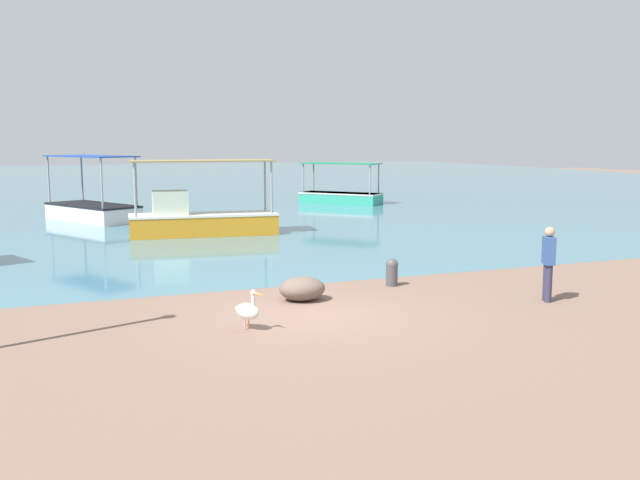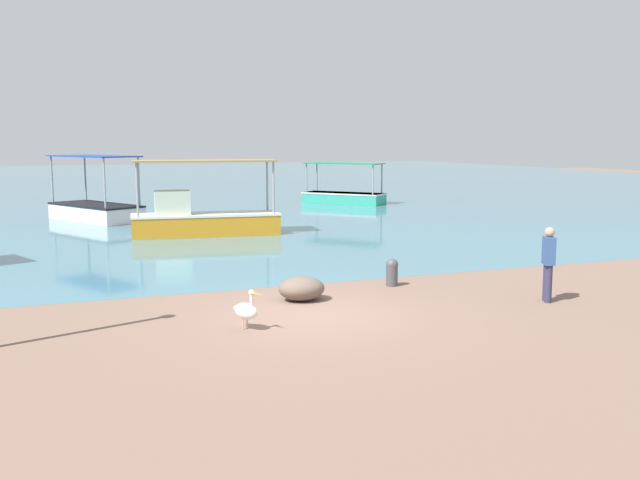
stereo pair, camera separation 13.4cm
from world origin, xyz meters
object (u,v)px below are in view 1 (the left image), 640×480
object	(u,v)px
fishing_boat_near_left	(341,195)
fishing_boat_outer	(199,218)
fishing_boat_far_left	(92,208)
mooring_bollard	(392,271)
fisherman_standing	(548,262)
pelican	(248,310)
net_pile	(302,289)

from	to	relation	value
fishing_boat_near_left	fishing_boat_outer	bearing A→B (deg)	-134.76
fishing_boat_far_left	fishing_boat_outer	size ratio (longest dim) A/B	0.93
mooring_bollard	fisherman_standing	size ratio (longest dim) A/B	0.41
fishing_boat_far_left	fishing_boat_outer	distance (m)	7.43
fishing_boat_far_left	fishing_boat_outer	world-z (taller)	fishing_boat_far_left
fishing_boat_near_left	fishing_boat_far_left	distance (m)	14.24
fishing_boat_far_left	pelican	world-z (taller)	fishing_boat_far_left
fishing_boat_far_left	fishing_boat_outer	xyz separation A→B (m)	(3.42, -6.59, 0.11)
fishing_boat_far_left	mooring_bollard	distance (m)	18.67
fishing_boat_far_left	net_pile	bearing A→B (deg)	-80.09
mooring_bollard	fisherman_standing	distance (m)	3.78
mooring_bollard	fisherman_standing	xyz separation A→B (m)	(2.46, -2.82, 0.54)
fishing_boat_far_left	fisherman_standing	world-z (taller)	fishing_boat_far_left
fishing_boat_far_left	pelican	xyz separation A→B (m)	(1.39, -20.39, -0.18)
fishing_boat_near_left	fishing_boat_outer	xyz separation A→B (m)	(-10.31, -10.39, 0.19)
pelican	fishing_boat_outer	bearing A→B (deg)	81.61
pelican	fisherman_standing	bearing A→B (deg)	-1.32
fishing_boat_near_left	mooring_bollard	world-z (taller)	fishing_boat_near_left
fishing_boat_outer	pelican	xyz separation A→B (m)	(-2.03, -13.79, -0.30)
fishing_boat_far_left	net_pile	distance (m)	18.71
fishing_boat_near_left	net_pile	xyz separation A→B (m)	(-10.51, -22.22, -0.21)
fishing_boat_near_left	pelican	bearing A→B (deg)	-117.03
pelican	mooring_bollard	world-z (taller)	pelican
fishing_boat_near_left	fisherman_standing	xyz separation A→B (m)	(-5.41, -24.34, 0.42)
fishing_boat_outer	fisherman_standing	world-z (taller)	fishing_boat_outer
fishing_boat_far_left	fisherman_standing	xyz separation A→B (m)	(8.32, -20.55, 0.35)
mooring_bollard	net_pile	size ratio (longest dim) A/B	0.65
fishing_boat_near_left	pelican	size ratio (longest dim) A/B	5.63
fishing_boat_near_left	fisherman_standing	distance (m)	24.94
fishing_boat_outer	net_pile	bearing A→B (deg)	-90.98
fishing_boat_near_left	mooring_bollard	distance (m)	22.92
fishing_boat_outer	mooring_bollard	distance (m)	11.40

